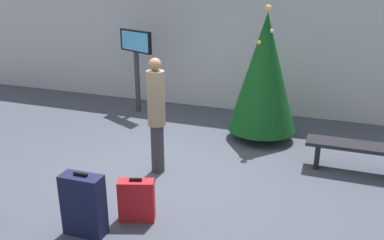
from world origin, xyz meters
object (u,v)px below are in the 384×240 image
object	(u,v)px
waiting_bench	(357,151)
holiday_tree	(264,73)
flight_info_kiosk	(136,54)
suitcase_0	(137,200)
traveller_0	(156,113)
suitcase_4	(84,205)

from	to	relation	value
waiting_bench	holiday_tree	bearing A→B (deg)	152.32
flight_info_kiosk	suitcase_0	world-z (taller)	flight_info_kiosk
waiting_bench	suitcase_0	size ratio (longest dim) A/B	2.68
traveller_0	suitcase_4	world-z (taller)	traveller_0
traveller_0	holiday_tree	bearing A→B (deg)	57.66
suitcase_4	holiday_tree	bearing A→B (deg)	70.20
flight_info_kiosk	waiting_bench	size ratio (longest dim) A/B	1.20
waiting_bench	suitcase_4	size ratio (longest dim) A/B	1.95
flight_info_kiosk	suitcase_4	bearing A→B (deg)	-69.74
traveller_0	suitcase_0	size ratio (longest dim) A/B	3.13
holiday_tree	suitcase_0	size ratio (longest dim) A/B	4.28
holiday_tree	suitcase_0	xyz separation A→B (m)	(-0.95, -3.42, -1.05)
waiting_bench	suitcase_4	xyz separation A→B (m)	(-3.15, -3.00, 0.03)
suitcase_0	suitcase_4	distance (m)	0.68
holiday_tree	waiting_bench	bearing A→B (deg)	-27.68
traveller_0	suitcase_0	bearing A→B (deg)	-75.95
suitcase_0	suitcase_4	xyz separation A→B (m)	(-0.46, -0.49, 0.11)
holiday_tree	suitcase_4	distance (m)	4.26
suitcase_4	flight_info_kiosk	bearing A→B (deg)	110.26
traveller_0	suitcase_4	size ratio (longest dim) A/B	2.27
holiday_tree	suitcase_0	distance (m)	3.70
suitcase_4	suitcase_0	bearing A→B (deg)	47.04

